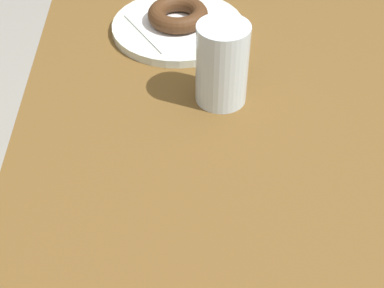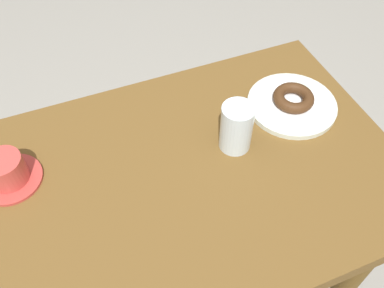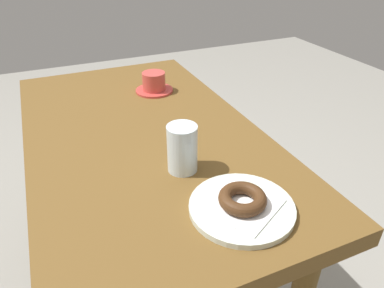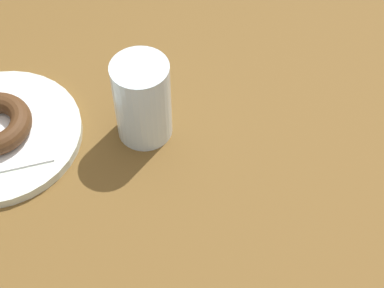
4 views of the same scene
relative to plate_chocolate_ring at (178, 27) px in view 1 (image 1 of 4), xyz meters
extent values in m
cube|color=brown|center=(0.43, 0.09, -0.03)|extent=(1.18, 0.66, 0.05)
cylinder|color=brown|center=(-0.07, -0.16, -0.40)|extent=(0.06, 0.06, 0.70)
cylinder|color=brown|center=(-0.07, 0.35, -0.40)|extent=(0.06, 0.06, 0.70)
cylinder|color=silver|center=(0.00, 0.00, 0.00)|extent=(0.23, 0.23, 0.01)
cube|color=white|center=(0.00, 0.00, 0.01)|extent=(0.19, 0.19, 0.00)
torus|color=#472B15|center=(0.00, 0.00, 0.02)|extent=(0.10, 0.10, 0.03)
cylinder|color=silver|center=(0.19, 0.06, 0.05)|extent=(0.07, 0.07, 0.12)
camera|label=1|loc=(0.82, -0.01, 0.49)|focal=50.54mm
camera|label=2|loc=(0.52, 0.60, 0.75)|focal=38.67mm
camera|label=3|loc=(-0.49, 0.33, 0.51)|focal=33.19mm
camera|label=4|loc=(0.37, -0.42, 0.62)|focal=54.77mm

